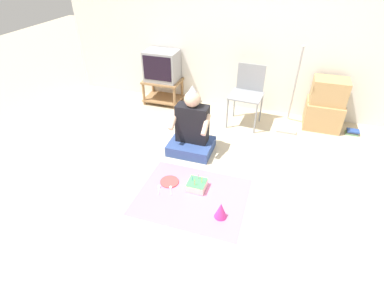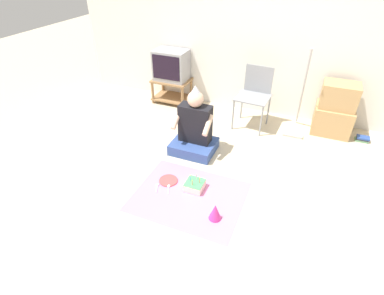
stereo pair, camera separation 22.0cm
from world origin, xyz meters
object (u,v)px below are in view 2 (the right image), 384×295
at_px(folding_chair, 255,92).
at_px(birthday_cake, 195,185).
at_px(party_hat_blue, 215,212).
at_px(tv, 171,65).
at_px(dust_mop, 299,109).
at_px(paper_plate, 168,180).
at_px(person_seated, 195,131).
at_px(cardboard_box_stack, 335,110).
at_px(book_pile, 362,139).

relative_size(folding_chair, birthday_cake, 4.31).
xyz_separation_m(folding_chair, party_hat_blue, (0.11, -2.03, -0.43)).
xyz_separation_m(tv, birthday_cake, (1.22, -1.96, -0.59)).
height_order(dust_mop, paper_plate, dust_mop).
bearing_deg(person_seated, birthday_cake, -67.66).
xyz_separation_m(cardboard_box_stack, dust_mop, (-0.48, -0.23, 0.03)).
bearing_deg(dust_mop, cardboard_box_stack, 25.47).
xyz_separation_m(tv, book_pile, (3.01, -0.14, -0.61)).
relative_size(person_seated, party_hat_blue, 5.07).
distance_m(tv, paper_plate, 2.25).
bearing_deg(party_hat_blue, cardboard_box_stack, 66.04).
bearing_deg(book_pile, party_hat_blue, -123.70).
distance_m(birthday_cake, paper_plate, 0.33).
height_order(cardboard_box_stack, party_hat_blue, cardboard_box_stack).
bearing_deg(party_hat_blue, birthday_cake, 136.87).
xyz_separation_m(book_pile, person_seated, (-2.09, -1.11, 0.26)).
bearing_deg(tv, cardboard_box_stack, -0.88).
height_order(tv, birthday_cake, tv).
relative_size(cardboard_box_stack, party_hat_blue, 4.16).
height_order(book_pile, party_hat_blue, party_hat_blue).
relative_size(tv, party_hat_blue, 2.97).
height_order(tv, cardboard_box_stack, tv).
distance_m(folding_chair, book_pile, 1.63).
height_order(folding_chair, birthday_cake, folding_chair).
relative_size(cardboard_box_stack, dust_mop, 0.59).
bearing_deg(folding_chair, person_seated, -118.77).
distance_m(cardboard_box_stack, birthday_cake, 2.37).
distance_m(dust_mop, birthday_cake, 1.94).
xyz_separation_m(birthday_cake, party_hat_blue, (0.35, -0.33, 0.04)).
xyz_separation_m(folding_chair, dust_mop, (0.64, -0.00, -0.15)).
height_order(dust_mop, party_hat_blue, dust_mop).
height_order(tv, person_seated, person_seated).
bearing_deg(person_seated, paper_plate, -92.92).
bearing_deg(tv, birthday_cake, -58.21).
bearing_deg(birthday_cake, person_seated, 112.34).
distance_m(cardboard_box_stack, book_pile, 0.54).
height_order(tv, folding_chair, tv).
distance_m(dust_mop, person_seated, 1.53).
height_order(book_pile, birthday_cake, birthday_cake).
bearing_deg(paper_plate, birthday_cake, -0.30).
distance_m(cardboard_box_stack, party_hat_blue, 2.48).
bearing_deg(tv, book_pile, -2.66).
relative_size(dust_mop, book_pile, 6.95).
relative_size(dust_mop, person_seated, 1.38).
distance_m(dust_mop, party_hat_blue, 2.11).
height_order(cardboard_box_stack, birthday_cake, cardboard_box_stack).
bearing_deg(birthday_cake, cardboard_box_stack, 54.80).
bearing_deg(tv, party_hat_blue, -55.61).
relative_size(cardboard_box_stack, book_pile, 4.12).
distance_m(folding_chair, birthday_cake, 1.78).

